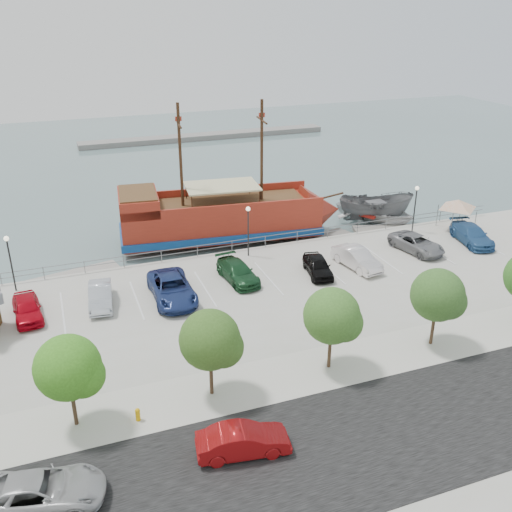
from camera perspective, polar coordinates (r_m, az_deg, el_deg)
name	(u,v)px	position (r m, az deg, el deg)	size (l,w,h in m)	color
ground	(278,301)	(42.28, 2.22, -4.56)	(160.00, 160.00, 0.00)	slate
street	(403,429)	(30.16, 14.45, -16.45)	(100.00, 8.00, 0.04)	black
sidewalk	(344,363)	(34.11, 8.79, -10.55)	(100.00, 4.00, 0.05)	#BBB7A6
seawall_railing	(243,244)	(48.20, -1.29, 1.20)	(50.00, 0.06, 1.00)	slate
far_shore	(206,136)	(94.60, -5.07, 11.84)	(40.00, 3.00, 0.80)	gray
pirate_ship	(236,216)	(52.54, -1.97, 3.97)	(21.19, 7.88, 13.21)	maroon
patrol_boat	(375,210)	(57.90, 11.85, 4.54)	(2.74, 7.29, 2.82)	slate
speedboat	(376,214)	(58.54, 11.86, 4.15)	(5.72, 8.01, 1.66)	silver
dock_west	(75,276)	(47.80, -17.63, -1.94)	(7.08, 2.02, 0.40)	gray
dock_mid	(319,240)	(52.77, 6.34, 1.57)	(6.83, 1.95, 0.39)	slate
dock_east	(389,230)	(56.35, 13.18, 2.55)	(6.81, 1.94, 0.39)	gray
canopy_tent	(459,200)	(55.17, 19.62, 5.33)	(4.28, 4.28, 3.25)	slate
street_van	(39,492)	(26.96, -20.86, -21.20)	(2.49, 5.39, 1.50)	#A1A1A1
street_sedan	(243,441)	(27.64, -1.30, -17.99)	(1.52, 4.36, 1.44)	maroon
fire_hydrant	(138,414)	(30.12, -11.74, -15.23)	(0.26, 0.26, 0.75)	#DEA207
lamp_post_left	(9,254)	(43.97, -23.45, 0.21)	(0.36, 0.36, 4.28)	black
lamp_post_mid	(248,222)	(46.16, -0.79, 3.37)	(0.36, 0.36, 4.28)	black
lamp_post_right	(416,201)	(53.39, 15.68, 5.36)	(0.36, 0.36, 4.28)	black
tree_b	(71,369)	(28.91, -17.99, -10.74)	(3.30, 3.20, 5.00)	#473321
tree_c	(213,341)	(29.65, -4.32, -8.52)	(3.30, 3.20, 5.00)	#473321
tree_d	(335,317)	(31.95, 7.87, -6.11)	(3.30, 3.20, 5.00)	#473321
tree_e	(440,297)	(35.51, 17.94, -3.88)	(3.30, 3.20, 5.00)	#473321
parked_car_a	(27,308)	(40.73, -21.93, -4.87)	(1.73, 4.30, 1.47)	#B50413
parked_car_b	(100,296)	(40.81, -15.30, -3.86)	(1.52, 4.37, 1.44)	#B5BAC5
parked_car_c	(172,288)	(40.53, -8.39, -3.23)	(2.75, 5.97, 1.66)	navy
parked_car_d	(238,272)	(42.82, -1.84, -1.60)	(1.99, 4.89, 1.42)	#184223
parked_car_e	(318,266)	(44.02, 6.20, -0.98)	(1.69, 4.20, 1.43)	black
parked_car_f	(357,258)	(45.57, 10.05, -0.23)	(1.65, 4.73, 1.56)	silver
parked_car_g	(417,243)	(49.73, 15.77, 1.22)	(2.34, 5.06, 1.41)	gray
parked_car_h	(472,235)	(52.96, 20.78, 2.01)	(2.14, 5.27, 1.53)	#295588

